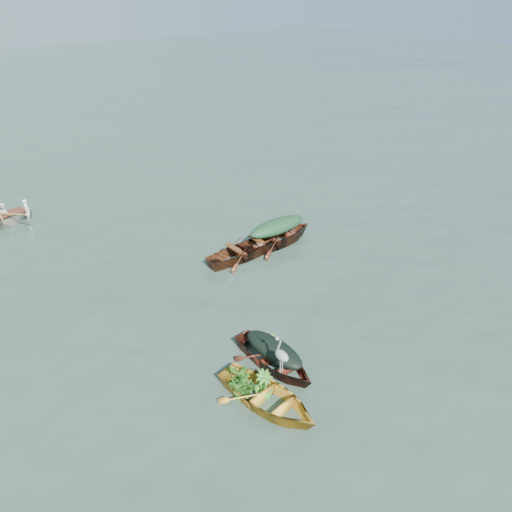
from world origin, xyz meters
The scene contains 11 objects.
ground centered at (0.00, 0.00, 0.00)m, with size 140.00×140.00×0.00m, color #32463B.
yellow_dinghy centered at (-3.28, -2.12, 0.00)m, with size 1.40×3.23×0.88m, color gold.
dark_covered_boat centered at (-2.33, -1.23, 0.00)m, with size 1.21×3.25×0.78m, color #4A1E11.
green_tarp_boat centered at (1.91, 3.56, 0.00)m, with size 1.35×4.33×1.01m, color #452110.
open_wooden_boat centered at (0.46, 3.56, 0.00)m, with size 1.25×4.02×0.92m, color #5B2A16.
rowed_boat centered at (-5.44, 11.37, 0.00)m, with size 1.13×3.78×0.87m, color white.
dark_tarp_cover centered at (-2.33, -1.23, 0.59)m, with size 0.66×1.79×0.40m, color black.
green_tarp_cover centered at (1.91, 3.56, 0.76)m, with size 0.74×2.38×0.52m, color #183B1D.
thwart_benches centered at (0.46, 3.56, 0.48)m, with size 0.75×2.01×0.04m, color #4E2812, non-canonical shape.
heron centered at (-2.75, -1.97, 0.90)m, with size 0.28×0.40×0.92m, color gray, non-canonical shape.
dinghy_weeds centered at (-3.35, -1.57, 0.74)m, with size 0.70×0.90×0.60m, color #255E18.
Camera 1 is at (-8.54, -8.29, 8.34)m, focal length 35.00 mm.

